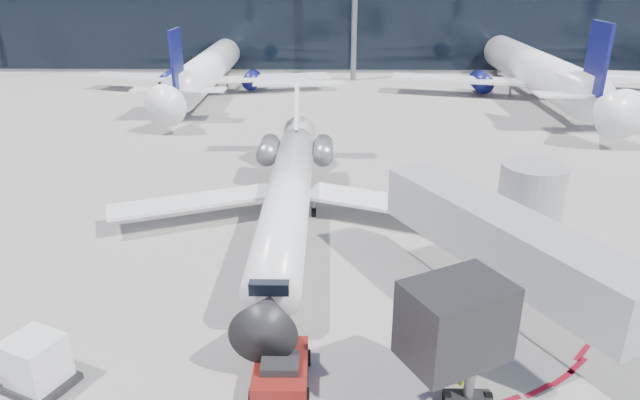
{
  "coord_description": "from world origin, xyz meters",
  "views": [
    {
      "loc": [
        1.98,
        -25.21,
        13.91
      ],
      "look_at": [
        1.55,
        0.91,
        3.01
      ],
      "focal_mm": 32.0,
      "sensor_mm": 36.0,
      "label": 1
    }
  ],
  "objects_px": {
    "regional_jet": "(289,190)",
    "pushback_tug": "(281,371)",
    "ramp_worker": "(468,362)",
    "uld_container": "(37,364)"
  },
  "relations": [
    {
      "from": "regional_jet",
      "to": "pushback_tug",
      "type": "height_order",
      "value": "regional_jet"
    },
    {
      "from": "pushback_tug",
      "to": "ramp_worker",
      "type": "distance_m",
      "value": 6.59
    },
    {
      "from": "pushback_tug",
      "to": "regional_jet",
      "type": "bearing_deg",
      "value": 91.73
    },
    {
      "from": "regional_jet",
      "to": "uld_container",
      "type": "height_order",
      "value": "regional_jet"
    },
    {
      "from": "pushback_tug",
      "to": "ramp_worker",
      "type": "bearing_deg",
      "value": -0.36
    },
    {
      "from": "regional_jet",
      "to": "uld_container",
      "type": "xyz_separation_m",
      "value": [
        -7.92,
        -13.68,
        -1.13
      ]
    },
    {
      "from": "ramp_worker",
      "to": "uld_container",
      "type": "height_order",
      "value": "uld_container"
    },
    {
      "from": "ramp_worker",
      "to": "uld_container",
      "type": "distance_m",
      "value": 15.08
    },
    {
      "from": "pushback_tug",
      "to": "uld_container",
      "type": "height_order",
      "value": "uld_container"
    },
    {
      "from": "regional_jet",
      "to": "uld_container",
      "type": "bearing_deg",
      "value": -120.07
    }
  ]
}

